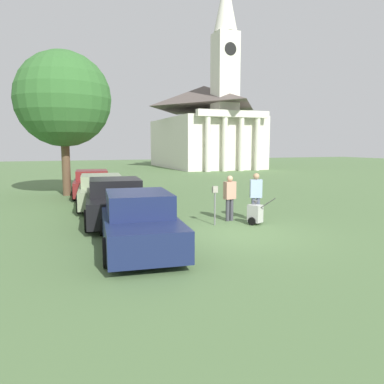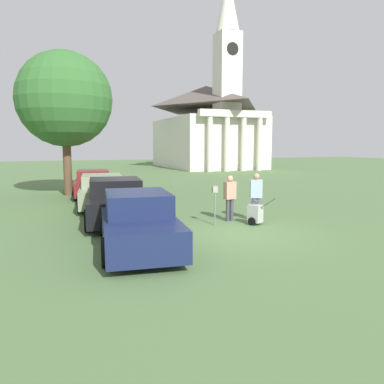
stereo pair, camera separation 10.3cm
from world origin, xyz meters
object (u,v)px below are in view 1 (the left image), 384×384
(equipment_cart, at_px, (255,213))
(person_supervisor, at_px, (256,194))
(parked_car_navy, at_px, (138,222))
(parking_meter, at_px, (215,198))
(church, at_px, (205,124))
(person_worker, at_px, (230,195))
(parked_car_black, at_px, (115,202))
(parked_car_sage, at_px, (101,191))
(parked_car_maroon, at_px, (92,184))

(equipment_cart, bearing_deg, person_supervisor, 30.53)
(parked_car_navy, bearing_deg, person_supervisor, 28.72)
(parking_meter, xyz_separation_m, church, (12.99, 31.23, 4.38))
(person_worker, relative_size, church, 0.08)
(parking_meter, bearing_deg, person_supervisor, 6.10)
(parked_car_navy, height_order, church, church)
(parked_car_navy, xyz_separation_m, person_worker, (3.88, 2.28, 0.24))
(parked_car_black, height_order, equipment_cart, parked_car_black)
(parked_car_black, distance_m, equipment_cart, 4.96)
(parking_meter, bearing_deg, church, 67.42)
(parked_car_sage, height_order, equipment_cart, parked_car_sage)
(person_supervisor, bearing_deg, parking_meter, 26.94)
(person_worker, xyz_separation_m, equipment_cart, (0.54, -0.89, -0.54))
(parked_car_sage, bearing_deg, church, 64.28)
(parked_car_black, height_order, parking_meter, parked_car_black)
(parked_car_navy, xyz_separation_m, equipment_cart, (4.42, 1.39, -0.30))
(parked_car_sage, height_order, parking_meter, parked_car_sage)
(parked_car_navy, xyz_separation_m, church, (16.06, 33.03, 4.63))
(church, bearing_deg, parked_car_sage, -121.93)
(parked_car_black, bearing_deg, church, 67.57)
(church, bearing_deg, parking_meter, -112.58)
(parked_car_navy, bearing_deg, church, 70.27)
(parked_car_sage, relative_size, parked_car_maroon, 1.08)
(parked_car_black, xyz_separation_m, parking_meter, (3.07, -1.82, 0.22))
(parking_meter, height_order, person_worker, person_worker)
(parked_car_sage, distance_m, person_worker, 6.31)
(parked_car_maroon, bearing_deg, church, 60.29)
(parked_car_maroon, distance_m, parking_meter, 9.56)
(parking_meter, bearing_deg, person_worker, 30.91)
(parked_car_black, height_order, person_supervisor, person_supervisor)
(parking_meter, distance_m, person_supervisor, 1.72)
(person_worker, bearing_deg, parked_car_maroon, -74.77)
(parked_car_black, xyz_separation_m, parked_car_sage, (-0.00, 3.63, -0.04))
(parked_car_navy, relative_size, parking_meter, 3.78)
(parked_car_black, bearing_deg, equipment_cart, -20.58)
(parked_car_black, distance_m, church, 33.82)
(parked_car_maroon, xyz_separation_m, parking_meter, (3.07, -9.05, 0.28))
(parked_car_black, relative_size, person_worker, 2.95)
(parked_car_black, height_order, parked_car_sage, parked_car_black)
(parked_car_black, height_order, parked_car_maroon, parked_car_black)
(parked_car_navy, distance_m, parked_car_sage, 7.25)
(parked_car_navy, relative_size, person_worker, 3.09)
(parked_car_maroon, distance_m, equipment_cart, 10.44)
(parked_car_sage, relative_size, person_supervisor, 3.05)
(equipment_cart, bearing_deg, church, 41.90)
(person_supervisor, xyz_separation_m, church, (11.28, 31.05, 4.33))
(parked_car_sage, distance_m, church, 30.72)
(parking_meter, distance_m, church, 34.10)
(parked_car_navy, height_order, parked_car_black, parked_car_black)
(parked_car_sage, bearing_deg, equipment_cart, -46.78)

